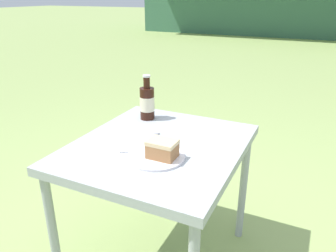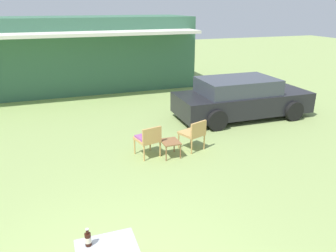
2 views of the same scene
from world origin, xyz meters
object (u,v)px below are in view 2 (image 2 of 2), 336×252
at_px(parked_car, 241,98).
at_px(wicker_chair_cushioned, 148,138).
at_px(garden_side_table, 170,143).
at_px(wicker_chair_plain, 194,132).
at_px(cola_bottle_near, 88,239).

xyz_separation_m(parked_car, wicker_chair_cushioned, (-3.67, -1.87, -0.16)).
bearing_deg(garden_side_table, wicker_chair_plain, 13.72).
bearing_deg(wicker_chair_cushioned, garden_side_table, 146.05).
bearing_deg(wicker_chair_plain, parked_car, -163.28).
bearing_deg(cola_bottle_near, parked_car, 44.89).
distance_m(parked_car, cola_bottle_near, 7.73).
distance_m(wicker_chair_cushioned, garden_side_table, 0.55).
height_order(wicker_chair_cushioned, wicker_chair_plain, same).
bearing_deg(cola_bottle_near, wicker_chair_plain, 50.06).
bearing_deg(parked_car, wicker_chair_plain, -142.27).
relative_size(garden_side_table, cola_bottle_near, 1.98).
height_order(wicker_chair_cushioned, garden_side_table, wicker_chair_cushioned).
bearing_deg(parked_car, garden_side_table, -146.51).
relative_size(wicker_chair_cushioned, garden_side_table, 1.65).
bearing_deg(garden_side_table, cola_bottle_near, -124.11).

